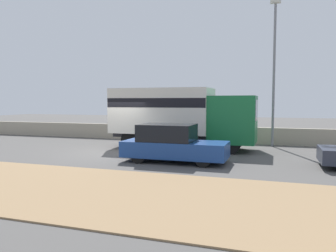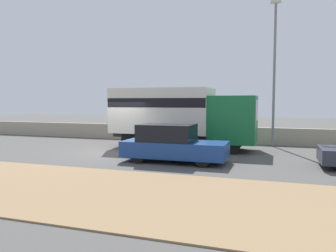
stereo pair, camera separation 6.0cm
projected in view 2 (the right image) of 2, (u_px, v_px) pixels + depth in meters
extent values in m
plane|color=#514F4C|center=(113.00, 153.00, 16.09)|extent=(80.00, 80.00, 0.00)
cube|color=#937551|center=(16.00, 183.00, 10.15)|extent=(60.00, 5.16, 0.04)
cube|color=#A39984|center=(154.00, 133.00, 21.47)|extent=(60.00, 0.35, 1.00)
cylinder|color=slate|center=(274.00, 76.00, 18.15)|extent=(0.14, 0.14, 7.85)
cube|color=beige|center=(276.00, 1.00, 17.84)|extent=(0.56, 0.28, 0.20)
cube|color=#196B38|center=(233.00, 119.00, 16.59)|extent=(2.29, 2.36, 2.37)
cube|color=black|center=(256.00, 110.00, 16.20)|extent=(0.06, 2.01, 1.04)
cube|color=#2D2D33|center=(163.00, 135.00, 17.85)|extent=(5.30, 1.42, 0.25)
cube|color=silver|center=(163.00, 111.00, 17.75)|extent=(5.30, 2.59, 2.38)
cube|color=black|center=(163.00, 103.00, 17.72)|extent=(5.28, 2.61, 0.48)
cylinder|color=black|center=(235.00, 139.00, 17.63)|extent=(0.99, 0.28, 0.99)
cylinder|color=black|center=(230.00, 144.00, 15.72)|extent=(0.99, 0.28, 0.99)
cylinder|color=black|center=(145.00, 136.00, 19.29)|extent=(0.99, 0.28, 0.99)
cylinder|color=black|center=(131.00, 140.00, 17.37)|extent=(0.99, 0.28, 0.99)
cylinder|color=black|center=(162.00, 137.00, 18.95)|extent=(0.99, 0.28, 0.99)
cylinder|color=black|center=(149.00, 141.00, 17.04)|extent=(0.99, 0.28, 0.99)
cube|color=navy|center=(175.00, 149.00, 13.65)|extent=(4.35, 1.73, 0.66)
cube|color=black|center=(167.00, 133.00, 13.71)|extent=(2.26, 1.59, 0.70)
cylinder|color=black|center=(210.00, 154.00, 13.95)|extent=(0.58, 0.20, 0.58)
cylinder|color=black|center=(203.00, 160.00, 12.55)|extent=(0.58, 0.20, 0.58)
cylinder|color=black|center=(151.00, 151.00, 14.80)|extent=(0.58, 0.20, 0.58)
cylinder|color=black|center=(138.00, 156.00, 13.39)|extent=(0.58, 0.20, 0.58)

